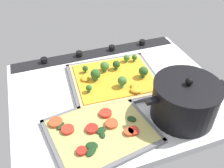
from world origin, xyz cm
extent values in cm
cube|color=silver|center=(0.00, 0.00, -1.50)|extent=(77.83, 63.76, 3.00)
cube|color=black|center=(0.00, -28.38, 0.40)|extent=(74.72, 7.00, 0.80)
cylinder|color=black|center=(-23.35, -28.38, 1.70)|extent=(2.80, 2.80, 1.80)
cylinder|color=black|center=(-7.78, -28.38, 1.70)|extent=(2.80, 2.80, 1.80)
cylinder|color=black|center=(7.78, -28.38, 1.70)|extent=(2.80, 2.80, 1.80)
cylinder|color=black|center=(23.35, -28.38, 1.70)|extent=(2.80, 2.80, 1.80)
cube|color=slate|center=(-0.88, -6.41, 0.25)|extent=(35.51, 31.43, 0.50)
cube|color=slate|center=(-1.70, -20.55, 0.65)|extent=(33.87, 3.15, 1.30)
cube|color=slate|center=(-0.06, 7.73, 0.65)|extent=(33.87, 3.15, 1.30)
cube|color=slate|center=(-17.18, -5.46, 0.65)|extent=(2.90, 29.54, 1.30)
cube|color=slate|center=(15.42, -7.35, 0.65)|extent=(2.90, 29.54, 1.30)
cube|color=tan|center=(-0.88, -6.41, 1.00)|extent=(32.97, 28.90, 1.00)
cube|color=gold|center=(-0.88, -6.41, 1.70)|extent=(30.30, 26.04, 0.40)
cone|color=#4D8B3F|center=(-11.53, -2.71, 2.56)|extent=(2.03, 2.03, 1.33)
sphere|color=#2D5B23|center=(-11.53, -2.71, 4.61)|extent=(3.69, 3.69, 3.69)
cone|color=#427635|center=(-3.58, -11.19, 2.47)|extent=(1.71, 1.71, 1.14)
sphere|color=#264C1C|center=(-3.58, -11.19, 4.21)|extent=(3.11, 3.11, 3.11)
cone|color=#4D8B3F|center=(-12.85, -14.12, 2.40)|extent=(1.24, 1.24, 0.99)
sphere|color=#2D5B23|center=(-12.85, -14.12, 3.74)|extent=(2.26, 2.26, 2.26)
cone|color=#68AD54|center=(1.18, -11.72, 2.35)|extent=(2.00, 2.00, 0.90)
sphere|color=#427533|center=(1.18, -11.72, 4.16)|extent=(3.63, 3.63, 3.63)
cone|color=#4D8B3F|center=(10.75, -1.05, 2.41)|extent=(1.22, 1.22, 1.02)
sphere|color=#2D5B23|center=(10.75, -1.05, 3.75)|extent=(2.22, 2.22, 2.22)
cone|color=#68AD54|center=(-1.71, 0.16, 2.56)|extent=(1.90, 1.90, 1.32)
sphere|color=#427533|center=(-1.71, 0.16, 4.52)|extent=(3.45, 3.45, 3.45)
cone|color=#68AD54|center=(-9.66, -14.98, 2.34)|extent=(1.46, 1.46, 0.89)
sphere|color=#427533|center=(-9.66, -14.98, 3.78)|extent=(2.65, 2.65, 2.65)
cone|color=#4D8B3F|center=(6.31, -7.30, 2.47)|extent=(2.15, 2.15, 1.14)
sphere|color=#2D5B23|center=(6.31, -7.30, 4.51)|extent=(3.90, 3.90, 3.90)
cone|color=#427635|center=(8.88, -13.24, 2.44)|extent=(1.24, 1.24, 1.07)
sphere|color=#264C1C|center=(8.88, -13.24, 3.82)|extent=(2.25, 2.25, 2.25)
ellipsoid|color=gold|center=(-6.11, 1.63, 2.41)|extent=(3.41, 2.45, 1.19)
ellipsoid|color=gold|center=(-5.33, 4.43, 2.54)|extent=(5.33, 4.97, 1.50)
ellipsoid|color=gold|center=(10.21, -8.66, 2.46)|extent=(4.53, 4.77, 1.32)
cube|color=slate|center=(12.04, 16.98, 0.25)|extent=(34.90, 30.65, 0.50)
cube|color=slate|center=(14.00, 4.71, 0.65)|extent=(30.98, 6.09, 1.30)
cube|color=slate|center=(10.08, 29.26, 0.65)|extent=(30.98, 6.09, 1.30)
cube|color=slate|center=(-2.77, 14.63, 0.65)|extent=(5.28, 25.93, 1.30)
cube|color=slate|center=(26.85, 19.34, 0.65)|extent=(5.28, 25.93, 1.30)
cube|color=tan|center=(12.04, 16.98, 0.95)|extent=(32.15, 27.90, 0.90)
cylinder|color=#D14723|center=(8.31, 16.15, 1.90)|extent=(4.11, 4.11, 1.00)
cylinder|color=#B22319|center=(19.68, 23.01, 1.90)|extent=(3.01, 3.01, 1.00)
cylinder|color=red|center=(8.61, 11.20, 1.90)|extent=(4.07, 4.07, 1.00)
cylinder|color=red|center=(2.97, 21.20, 1.90)|extent=(3.40, 3.40, 1.00)
cylinder|color=#D14723|center=(4.48, 21.17, 1.90)|extent=(3.01, 3.01, 1.00)
cylinder|color=#D14723|center=(24.70, 9.71, 1.90)|extent=(4.34, 4.34, 1.00)
cylinder|color=red|center=(21.76, 13.89, 1.90)|extent=(3.97, 3.97, 1.00)
cylinder|color=#B22319|center=(14.65, 16.07, 1.90)|extent=(3.89, 3.89, 1.00)
ellipsoid|color=#193819|center=(23.50, 11.62, 1.80)|extent=(3.54, 3.61, 0.60)
ellipsoid|color=#193819|center=(17.12, 23.94, 1.80)|extent=(4.32, 4.15, 0.60)
ellipsoid|color=#193819|center=(16.44, 22.16, 1.80)|extent=(4.45, 4.11, 0.60)
ellipsoid|color=#193819|center=(12.14, 17.54, 1.80)|extent=(3.89, 3.17, 0.60)
ellipsoid|color=#193819|center=(12.33, 19.44, 1.80)|extent=(1.66, 2.47, 0.60)
ellipsoid|color=#193819|center=(1.46, 16.34, 1.80)|extent=(3.75, 3.72, 0.60)
cylinder|color=black|center=(-15.70, 18.71, 6.14)|extent=(20.85, 20.85, 12.28)
cylinder|color=black|center=(-15.70, 18.71, 12.68)|extent=(21.27, 21.27, 0.80)
sphere|color=black|center=(-15.70, 18.71, 14.28)|extent=(2.40, 2.40, 2.40)
cube|color=black|center=(-27.92, 18.71, 10.07)|extent=(3.60, 2.00, 1.20)
cube|color=black|center=(-3.47, 18.71, 10.07)|extent=(3.60, 2.00, 1.20)
camera|label=1|loc=(25.91, 65.74, 59.83)|focal=39.51mm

